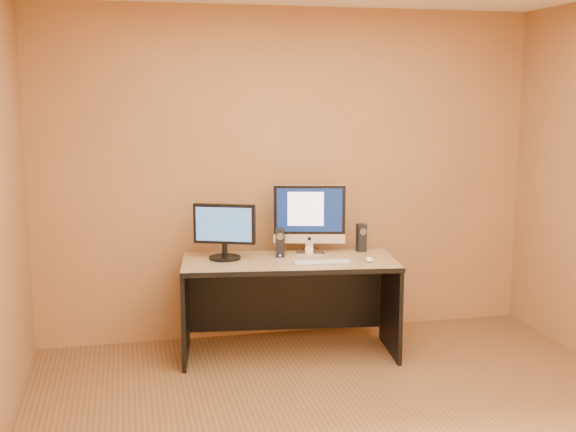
{
  "coord_description": "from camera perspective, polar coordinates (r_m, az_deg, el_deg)",
  "views": [
    {
      "loc": [
        -1.28,
        -3.57,
        1.92
      ],
      "look_at": [
        -0.16,
        1.37,
        1.07
      ],
      "focal_mm": 45.0,
      "sensor_mm": 36.0,
      "label": 1
    }
  ],
  "objects": [
    {
      "name": "desk",
      "position": [
        5.4,
        0.12,
        -7.25
      ],
      "size": [
        1.64,
        0.88,
        0.72
      ],
      "primitive_type": null,
      "rotation": [
        0.0,
        0.0,
        -0.13
      ],
      "color": "#A57B52",
      "rests_on": "ground"
    },
    {
      "name": "speaker_left",
      "position": [
        5.4,
        -0.63,
        -2.12
      ],
      "size": [
        0.08,
        0.08,
        0.22
      ],
      "primitive_type": null,
      "rotation": [
        0.0,
        0.0,
        -0.2
      ],
      "color": "black",
      "rests_on": "desk"
    },
    {
      "name": "second_monitor",
      "position": [
        5.33,
        -5.04,
        -1.25
      ],
      "size": [
        0.52,
        0.39,
        0.41
      ],
      "primitive_type": null,
      "rotation": [
        0.0,
        0.0,
        -0.38
      ],
      "color": "black",
      "rests_on": "desk"
    },
    {
      "name": "cable_b",
      "position": [
        5.63,
        1.09,
        -2.71
      ],
      "size": [
        0.09,
        0.16,
        0.01
      ],
      "primitive_type": "cylinder",
      "rotation": [
        1.57,
        0.0,
        -0.47
      ],
      "color": "black",
      "rests_on": "desk"
    },
    {
      "name": "speaker_right",
      "position": [
        5.62,
        5.81,
        -1.71
      ],
      "size": [
        0.07,
        0.07,
        0.22
      ],
      "primitive_type": null,
      "rotation": [
        0.0,
        0.0,
        0.05
      ],
      "color": "black",
      "rests_on": "desk"
    },
    {
      "name": "walls",
      "position": [
        3.84,
        6.84,
        0.16
      ],
      "size": [
        4.0,
        4.0,
        2.6
      ],
      "primitive_type": null,
      "color": "#A36D41",
      "rests_on": "ground"
    },
    {
      "name": "mouse",
      "position": [
        5.29,
        6.44,
        -3.42
      ],
      "size": [
        0.07,
        0.11,
        0.04
      ],
      "primitive_type": "ellipsoid",
      "rotation": [
        0.0,
        0.0,
        -0.19
      ],
      "color": "white",
      "rests_on": "desk"
    },
    {
      "name": "keyboard",
      "position": [
        5.21,
        2.71,
        -3.68
      ],
      "size": [
        0.43,
        0.14,
        0.02
      ],
      "primitive_type": "cube",
      "rotation": [
        0.0,
        0.0,
        -0.05
      ],
      "color": "#B7B7BB",
      "rests_on": "desk"
    },
    {
      "name": "imac",
      "position": [
        5.5,
        1.71,
        -0.2
      ],
      "size": [
        0.59,
        0.33,
        0.54
      ],
      "primitive_type": null,
      "rotation": [
        0.0,
        0.0,
        -0.24
      ],
      "color": "silver",
      "rests_on": "desk"
    },
    {
      "name": "cable_a",
      "position": [
        5.62,
        2.56,
        -2.75
      ],
      "size": [
        0.02,
        0.22,
        0.01
      ],
      "primitive_type": "cylinder",
      "rotation": [
        1.57,
        0.0,
        0.04
      ],
      "color": "black",
      "rests_on": "desk"
    }
  ]
}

